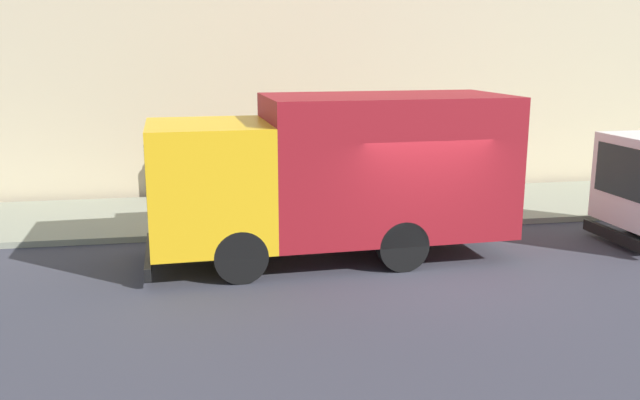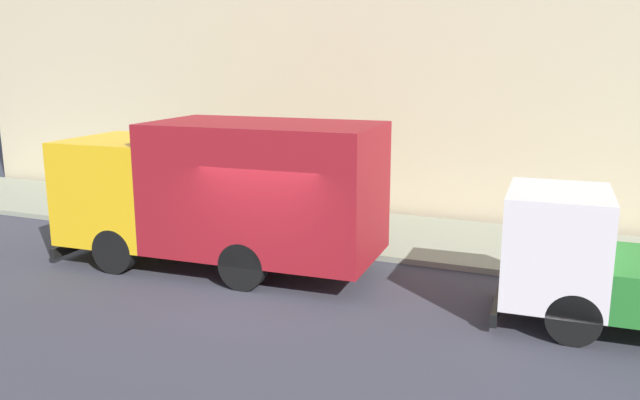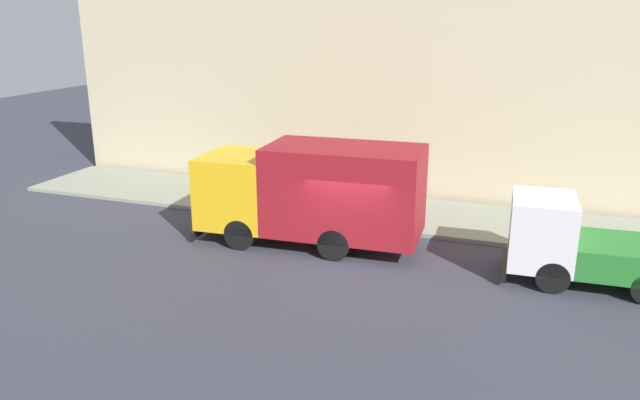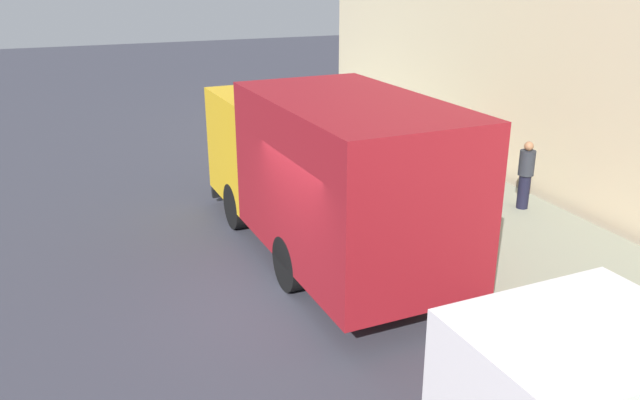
{
  "view_description": "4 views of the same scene",
  "coord_description": "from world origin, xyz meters",
  "px_view_note": "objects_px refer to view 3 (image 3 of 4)",
  "views": [
    {
      "loc": [
        -11.72,
        4.12,
        4.18
      ],
      "look_at": [
        1.5,
        1.8,
        1.14
      ],
      "focal_mm": 37.95,
      "sensor_mm": 36.0,
      "label": 1
    },
    {
      "loc": [
        -10.55,
        -5.71,
        4.54
      ],
      "look_at": [
        1.16,
        -0.84,
        1.76
      ],
      "focal_mm": 35.94,
      "sensor_mm": 36.0,
      "label": 2
    },
    {
      "loc": [
        -16.25,
        -5.01,
        7.16
      ],
      "look_at": [
        1.76,
        1.45,
        1.34
      ],
      "focal_mm": 34.48,
      "sensor_mm": 36.0,
      "label": 3
    },
    {
      "loc": [
        -3.02,
        -9.04,
        5.33
      ],
      "look_at": [
        1.21,
        1.61,
        1.12
      ],
      "focal_mm": 35.87,
      "sensor_mm": 36.0,
      "label": 4
    }
  ],
  "objects_px": {
    "large_utility_truck": "(313,191)",
    "small_flatbed_truck": "(589,245)",
    "traffic_cone_orange": "(263,202)",
    "street_sign_post": "(337,184)",
    "pedestrian_third": "(284,167)",
    "pedestrian_standing": "(347,177)",
    "pedestrian_walking": "(292,180)"
  },
  "relations": [
    {
      "from": "small_flatbed_truck",
      "to": "pedestrian_third",
      "type": "bearing_deg",
      "value": 61.18
    },
    {
      "from": "pedestrian_walking",
      "to": "pedestrian_third",
      "type": "relative_size",
      "value": 0.95
    },
    {
      "from": "pedestrian_standing",
      "to": "traffic_cone_orange",
      "type": "height_order",
      "value": "pedestrian_standing"
    },
    {
      "from": "pedestrian_third",
      "to": "street_sign_post",
      "type": "bearing_deg",
      "value": 106.47
    },
    {
      "from": "large_utility_truck",
      "to": "pedestrian_third",
      "type": "bearing_deg",
      "value": 28.71
    },
    {
      "from": "large_utility_truck",
      "to": "small_flatbed_truck",
      "type": "relative_size",
      "value": 1.33
    },
    {
      "from": "pedestrian_third",
      "to": "traffic_cone_orange",
      "type": "relative_size",
      "value": 2.35
    },
    {
      "from": "traffic_cone_orange",
      "to": "street_sign_post",
      "type": "relative_size",
      "value": 0.32
    },
    {
      "from": "large_utility_truck",
      "to": "pedestrian_standing",
      "type": "bearing_deg",
      "value": 1.81
    },
    {
      "from": "small_flatbed_truck",
      "to": "pedestrian_walking",
      "type": "distance_m",
      "value": 11.1
    },
    {
      "from": "large_utility_truck",
      "to": "small_flatbed_truck",
      "type": "bearing_deg",
      "value": -94.8
    },
    {
      "from": "small_flatbed_truck",
      "to": "street_sign_post",
      "type": "bearing_deg",
      "value": 71.68
    },
    {
      "from": "traffic_cone_orange",
      "to": "pedestrian_third",
      "type": "bearing_deg",
      "value": 9.33
    },
    {
      "from": "small_flatbed_truck",
      "to": "traffic_cone_orange",
      "type": "height_order",
      "value": "small_flatbed_truck"
    },
    {
      "from": "large_utility_truck",
      "to": "pedestrian_walking",
      "type": "distance_m",
      "value": 4.34
    },
    {
      "from": "street_sign_post",
      "to": "pedestrian_third",
      "type": "bearing_deg",
      "value": 45.3
    },
    {
      "from": "pedestrian_walking",
      "to": "pedestrian_standing",
      "type": "xyz_separation_m",
      "value": [
        1.36,
        -1.82,
        -0.04
      ]
    },
    {
      "from": "pedestrian_walking",
      "to": "traffic_cone_orange",
      "type": "height_order",
      "value": "pedestrian_walking"
    },
    {
      "from": "street_sign_post",
      "to": "pedestrian_walking",
      "type": "bearing_deg",
      "value": 54.97
    },
    {
      "from": "large_utility_truck",
      "to": "street_sign_post",
      "type": "relative_size",
      "value": 3.22
    },
    {
      "from": "small_flatbed_truck",
      "to": "large_utility_truck",
      "type": "bearing_deg",
      "value": 85.51
    },
    {
      "from": "pedestrian_standing",
      "to": "pedestrian_third",
      "type": "height_order",
      "value": "pedestrian_third"
    },
    {
      "from": "small_flatbed_truck",
      "to": "pedestrian_third",
      "type": "distance_m",
      "value": 12.79
    },
    {
      "from": "pedestrian_walking",
      "to": "pedestrian_standing",
      "type": "relative_size",
      "value": 1.04
    },
    {
      "from": "pedestrian_third",
      "to": "traffic_cone_orange",
      "type": "distance_m",
      "value": 3.39
    },
    {
      "from": "large_utility_truck",
      "to": "small_flatbed_truck",
      "type": "height_order",
      "value": "large_utility_truck"
    },
    {
      "from": "large_utility_truck",
      "to": "traffic_cone_orange",
      "type": "bearing_deg",
      "value": 50.05
    },
    {
      "from": "pedestrian_standing",
      "to": "pedestrian_walking",
      "type": "bearing_deg",
      "value": -153.77
    },
    {
      "from": "traffic_cone_orange",
      "to": "large_utility_truck",
      "type": "bearing_deg",
      "value": -127.18
    },
    {
      "from": "large_utility_truck",
      "to": "small_flatbed_truck",
      "type": "xyz_separation_m",
      "value": [
        -0.29,
        -8.16,
        -0.69
      ]
    },
    {
      "from": "street_sign_post",
      "to": "small_flatbed_truck",
      "type": "bearing_deg",
      "value": -105.87
    },
    {
      "from": "pedestrian_standing",
      "to": "pedestrian_third",
      "type": "xyz_separation_m",
      "value": [
        0.39,
        2.9,
        0.08
      ]
    }
  ]
}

